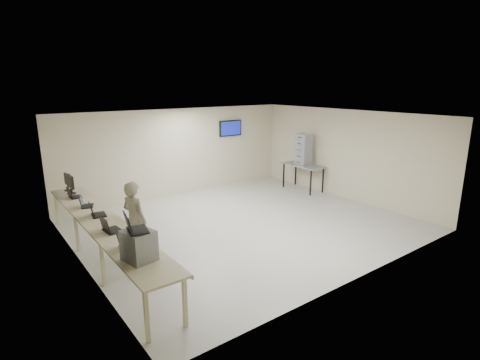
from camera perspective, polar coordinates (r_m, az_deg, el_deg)
room at (r=9.49m, az=0.68°, el=1.38°), size 8.01×7.01×2.81m
workbench at (r=8.03m, az=-20.20°, el=-6.36°), size 0.76×6.00×0.90m
equipment_box at (r=6.05m, az=-15.17°, el=-9.60°), size 0.49×0.54×0.48m
laptop_on_box at (r=5.91m, az=-15.92°, el=-6.89°), size 0.39×0.44×0.31m
laptop_0 at (r=6.59m, az=-16.93°, el=-9.37°), size 0.31×0.35×0.25m
laptop_1 at (r=7.36m, az=-19.27°, el=-6.90°), size 0.35×0.41×0.30m
laptop_2 at (r=8.31m, az=-21.14°, el=-4.65°), size 0.36×0.41×0.29m
laptop_3 at (r=9.00m, az=-22.57°, el=-3.41°), size 0.38×0.40×0.26m
laptop_4 at (r=9.82m, az=-24.11°, el=-2.11°), size 0.29×0.35×0.26m
monitor_near at (r=10.15m, az=-24.40°, el=-0.36°), size 0.21×0.48×0.48m
monitor_far at (r=10.50m, az=-24.83°, el=-0.09°), size 0.19×0.44×0.43m
soldier at (r=8.05m, az=-15.75°, el=-5.93°), size 0.58×0.70×1.66m
side_table at (r=12.94m, az=9.61°, el=2.01°), size 0.69×1.48×0.89m
storage_bins at (r=12.81m, az=9.66°, el=4.62°), size 0.40×0.44×1.06m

